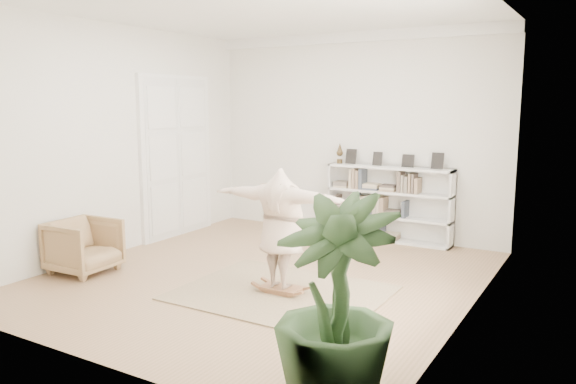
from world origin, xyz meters
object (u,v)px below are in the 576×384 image
object	(u,v)px
person	(281,225)
houseplant	(335,304)
armchair	(84,246)
rocker_board	(282,288)
bookshelf	(389,205)

from	to	relation	value
person	houseplant	distance (m)	2.69
person	armchair	bearing A→B (deg)	12.76
armchair	rocker_board	world-z (taller)	armchair
houseplant	person	bearing A→B (deg)	130.06
person	houseplant	world-z (taller)	houseplant
bookshelf	person	distance (m)	3.32
armchair	houseplant	bearing A→B (deg)	-109.76
rocker_board	bookshelf	bearing A→B (deg)	86.95
rocker_board	houseplant	distance (m)	2.80
rocker_board	person	bearing A→B (deg)	-90.02
bookshelf	houseplant	world-z (taller)	houseplant
rocker_board	person	distance (m)	0.81
rocker_board	person	xyz separation A→B (m)	(0.00, -0.00, 0.81)
houseplant	rocker_board	bearing A→B (deg)	130.06
bookshelf	rocker_board	distance (m)	3.36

